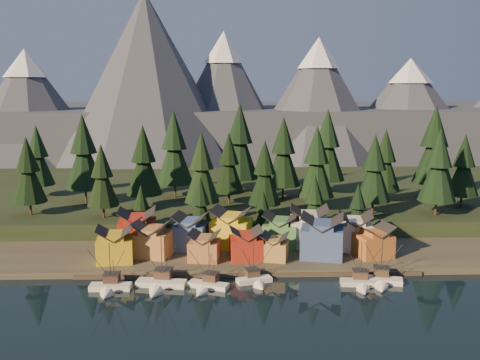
{
  "coord_description": "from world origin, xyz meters",
  "views": [
    {
      "loc": [
        -5.86,
        -101.54,
        43.69
      ],
      "look_at": [
        -1.62,
        30.0,
        19.96
      ],
      "focal_mm": 40.0,
      "sensor_mm": 36.0,
      "label": 1
    }
  ],
  "objects_px": {
    "boat_3": "(256,275)",
    "boat_2": "(206,280)",
    "boat_1": "(160,278)",
    "boat_5": "(362,277)",
    "house_back_1": "(190,231)",
    "house_back_0": "(137,228)",
    "boat_0": "(109,281)",
    "house_front_0": "(115,243)",
    "house_front_1": "(152,238)",
    "boat_6": "(381,275)"
  },
  "relations": [
    {
      "from": "boat_1",
      "to": "boat_2",
      "type": "xyz_separation_m",
      "value": [
        10.15,
        -0.96,
        -0.25
      ]
    },
    {
      "from": "boat_6",
      "to": "house_back_1",
      "type": "xyz_separation_m",
      "value": [
        -43.31,
        22.52,
        4.09
      ]
    },
    {
      "from": "house_front_0",
      "to": "house_back_1",
      "type": "height_order",
      "value": "house_back_1"
    },
    {
      "from": "house_back_1",
      "to": "boat_5",
      "type": "bearing_deg",
      "value": -20.45
    },
    {
      "from": "boat_2",
      "to": "house_front_1",
      "type": "distance_m",
      "value": 23.54
    },
    {
      "from": "boat_1",
      "to": "house_front_0",
      "type": "bearing_deg",
      "value": 140.38
    },
    {
      "from": "house_front_0",
      "to": "boat_6",
      "type": "bearing_deg",
      "value": -19.09
    },
    {
      "from": "boat_5",
      "to": "boat_0",
      "type": "bearing_deg",
      "value": -173.07
    },
    {
      "from": "boat_3",
      "to": "boat_2",
      "type": "bearing_deg",
      "value": 178.09
    },
    {
      "from": "boat_1",
      "to": "boat_5",
      "type": "distance_m",
      "value": 43.94
    },
    {
      "from": "boat_0",
      "to": "boat_6",
      "type": "relative_size",
      "value": 0.99
    },
    {
      "from": "boat_3",
      "to": "house_back_0",
      "type": "relative_size",
      "value": 0.99
    },
    {
      "from": "boat_0",
      "to": "boat_2",
      "type": "xyz_separation_m",
      "value": [
        20.75,
        0.45,
        -0.26
      ]
    },
    {
      "from": "boat_3",
      "to": "house_front_1",
      "type": "xyz_separation_m",
      "value": [
        -24.65,
        15.68,
        4.1
      ]
    },
    {
      "from": "boat_6",
      "to": "house_front_1",
      "type": "xyz_separation_m",
      "value": [
        -52.39,
        17.04,
        3.87
      ]
    },
    {
      "from": "boat_0",
      "to": "boat_1",
      "type": "xyz_separation_m",
      "value": [
        10.6,
        1.41,
        -0.01
      ]
    },
    {
      "from": "boat_0",
      "to": "house_back_0",
      "type": "bearing_deg",
      "value": 86.24
    },
    {
      "from": "boat_2",
      "to": "house_back_0",
      "type": "height_order",
      "value": "house_back_0"
    },
    {
      "from": "boat_1",
      "to": "house_front_1",
      "type": "xyz_separation_m",
      "value": [
        -3.72,
        17.61,
        3.86
      ]
    },
    {
      "from": "boat_0",
      "to": "boat_5",
      "type": "relative_size",
      "value": 1.04
    },
    {
      "from": "boat_3",
      "to": "boat_6",
      "type": "distance_m",
      "value": 27.78
    },
    {
      "from": "house_front_1",
      "to": "house_back_1",
      "type": "relative_size",
      "value": 1.03
    },
    {
      "from": "boat_2",
      "to": "house_back_0",
      "type": "xyz_separation_m",
      "value": [
        -18.57,
        25.08,
        4.91
      ]
    },
    {
      "from": "boat_0",
      "to": "boat_2",
      "type": "distance_m",
      "value": 20.76
    },
    {
      "from": "boat_2",
      "to": "boat_3",
      "type": "distance_m",
      "value": 11.15
    },
    {
      "from": "boat_6",
      "to": "boat_1",
      "type": "bearing_deg",
      "value": -164.67
    },
    {
      "from": "boat_6",
      "to": "house_back_1",
      "type": "height_order",
      "value": "house_back_1"
    },
    {
      "from": "boat_0",
      "to": "boat_6",
      "type": "bearing_deg",
      "value": 3.03
    },
    {
      "from": "boat_5",
      "to": "house_back_1",
      "type": "height_order",
      "value": "house_back_1"
    },
    {
      "from": "house_back_0",
      "to": "house_front_1",
      "type": "bearing_deg",
      "value": -59.15
    },
    {
      "from": "boat_2",
      "to": "boat_5",
      "type": "xyz_separation_m",
      "value": [
        33.79,
        0.29,
        0.13
      ]
    },
    {
      "from": "boat_3",
      "to": "boat_5",
      "type": "distance_m",
      "value": 23.16
    },
    {
      "from": "boat_2",
      "to": "house_front_0",
      "type": "xyz_separation_m",
      "value": [
        -22.36,
        14.83,
        3.93
      ]
    },
    {
      "from": "boat_0",
      "to": "boat_6",
      "type": "xyz_separation_m",
      "value": [
        59.27,
        1.97,
        -0.01
      ]
    },
    {
      "from": "boat_2",
      "to": "boat_5",
      "type": "distance_m",
      "value": 33.79
    },
    {
      "from": "boat_0",
      "to": "house_front_0",
      "type": "relative_size",
      "value": 1.23
    },
    {
      "from": "house_front_1",
      "to": "boat_2",
      "type": "bearing_deg",
      "value": -40.63
    },
    {
      "from": "house_front_1",
      "to": "house_back_0",
      "type": "bearing_deg",
      "value": 138.34
    },
    {
      "from": "boat_0",
      "to": "house_front_1",
      "type": "xyz_separation_m",
      "value": [
        6.88,
        19.01,
        3.86
      ]
    },
    {
      "from": "boat_1",
      "to": "boat_6",
      "type": "height_order",
      "value": "boat_1"
    },
    {
      "from": "boat_6",
      "to": "house_front_0",
      "type": "bearing_deg",
      "value": -177.67
    },
    {
      "from": "house_front_1",
      "to": "house_back_0",
      "type": "xyz_separation_m",
      "value": [
        -4.69,
        6.52,
        0.79
      ]
    },
    {
      "from": "house_front_1",
      "to": "house_back_0",
      "type": "distance_m",
      "value": 8.07
    },
    {
      "from": "boat_2",
      "to": "house_front_0",
      "type": "distance_m",
      "value": 27.12
    },
    {
      "from": "boat_0",
      "to": "house_back_1",
      "type": "height_order",
      "value": "house_back_1"
    },
    {
      "from": "boat_1",
      "to": "house_back_0",
      "type": "bearing_deg",
      "value": 118.28
    },
    {
      "from": "boat_6",
      "to": "house_front_0",
      "type": "relative_size",
      "value": 1.24
    },
    {
      "from": "house_back_1",
      "to": "boat_3",
      "type": "bearing_deg",
      "value": -42.5
    },
    {
      "from": "boat_0",
      "to": "house_front_0",
      "type": "xyz_separation_m",
      "value": [
        -1.61,
        15.28,
        3.66
      ]
    },
    {
      "from": "boat_0",
      "to": "boat_1",
      "type": "height_order",
      "value": "boat_1"
    }
  ]
}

